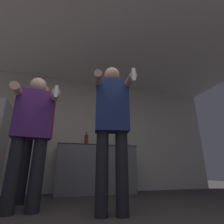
{
  "coord_description": "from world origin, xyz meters",
  "views": [
    {
      "loc": [
        -0.28,
        -0.88,
        0.42
      ],
      "look_at": [
        0.27,
        0.95,
        1.07
      ],
      "focal_mm": 28.0,
      "sensor_mm": 36.0,
      "label": 1
    }
  ],
  "objects": [
    {
      "name": "person_woman_foreground",
      "position": [
        0.27,
        0.94,
        0.95
      ],
      "size": [
        0.5,
        0.57,
        1.66
      ],
      "color": "black",
      "rests_on": "ground_plane"
    },
    {
      "name": "bottle_clear_vodka",
      "position": [
        0.67,
        2.78,
        1.01
      ],
      "size": [
        0.09,
        0.09,
        0.22
      ],
      "color": "#194723",
      "rests_on": "counter"
    },
    {
      "name": "counter",
      "position": [
        0.48,
        2.81,
        0.47
      ],
      "size": [
        1.61,
        0.58,
        0.93
      ],
      "color": "slate",
      "rests_on": "ground_plane"
    },
    {
      "name": "ceiling_slab",
      "position": [
        0.0,
        1.54,
        2.57
      ],
      "size": [
        7.0,
        3.61,
        0.05
      ],
      "color": "silver",
      "rests_on": "wall_back"
    },
    {
      "name": "person_man_side",
      "position": [
        -0.61,
        1.33,
        0.89
      ],
      "size": [
        0.54,
        0.53,
        1.58
      ],
      "color": "black",
      "rests_on": "ground_plane"
    },
    {
      "name": "bottle_red_label",
      "position": [
        1.11,
        2.78,
        1.05
      ],
      "size": [
        0.1,
        0.1,
        0.3
      ],
      "color": "#563314",
      "rests_on": "counter"
    },
    {
      "name": "bottle_green_wine",
      "position": [
        0.25,
        2.78,
        1.05
      ],
      "size": [
        0.08,
        0.08,
        0.31
      ],
      "color": "maroon",
      "rests_on": "counter"
    },
    {
      "name": "wall_back",
      "position": [
        0.0,
        3.12,
        1.27
      ],
      "size": [
        7.0,
        0.06,
        2.55
      ],
      "color": "beige",
      "rests_on": "ground_plane"
    },
    {
      "name": "person_spectator_back",
      "position": [
        -0.62,
        1.89,
        1.08
      ],
      "size": [
        0.55,
        0.55,
        1.75
      ],
      "color": "black",
      "rests_on": "ground_plane"
    }
  ]
}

